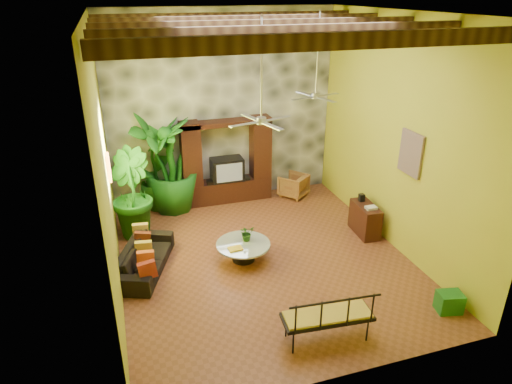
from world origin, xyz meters
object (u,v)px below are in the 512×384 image
object	(u,v)px
entertainment_center	(227,167)
ceiling_fan_front	(261,110)
sofa	(145,258)
tall_plant_a	(154,163)
ceiling_fan_back	(316,87)
tall_plant_b	(130,194)
green_bin	(449,302)
tall_plant_c	(171,165)
coffee_table	(243,249)
iron_bench	(330,315)
side_console	(365,219)
wicker_armchair	(294,185)

from	to	relation	value
entertainment_center	ceiling_fan_front	distance (m)	4.30
entertainment_center	sofa	xyz separation A→B (m)	(-2.49, -2.81, -0.68)
tall_plant_a	ceiling_fan_back	bearing A→B (deg)	-29.03
sofa	tall_plant_b	distance (m)	1.82
green_bin	tall_plant_b	bearing A→B (deg)	138.28
tall_plant_c	coffee_table	xyz separation A→B (m)	(1.06, -2.98, -0.98)
ceiling_fan_front	tall_plant_c	size ratio (longest dim) A/B	0.75
coffee_table	ceiling_fan_front	bearing A→B (deg)	-64.15
sofa	green_bin	distance (m)	5.96
iron_bench	side_console	size ratio (longest dim) A/B	1.67
sofa	side_console	xyz separation A→B (m)	(5.14, -0.00, 0.08)
sofa	side_console	size ratio (longest dim) A/B	2.13
tall_plant_b	tall_plant_c	world-z (taller)	tall_plant_c
coffee_table	green_bin	distance (m)	4.15
iron_bench	side_console	distance (m)	3.94
green_bin	coffee_table	bearing A→B (deg)	137.97
green_bin	sofa	bearing A→B (deg)	149.48
tall_plant_c	iron_bench	distance (m)	6.10
entertainment_center	iron_bench	world-z (taller)	entertainment_center
entertainment_center	tall_plant_a	distance (m)	1.95
tall_plant_a	side_console	world-z (taller)	tall_plant_a
wicker_armchair	tall_plant_c	size ratio (longest dim) A/B	0.28
sofa	side_console	bearing A→B (deg)	-68.60
entertainment_center	coffee_table	distance (m)	3.17
tall_plant_a	tall_plant_b	bearing A→B (deg)	-120.54
wicker_armchair	tall_plant_b	size ratio (longest dim) A/B	0.34
tall_plant_c	coffee_table	size ratio (longest dim) A/B	2.12
entertainment_center	green_bin	xyz separation A→B (m)	(2.65, -5.83, -0.78)
ceiling_fan_front	tall_plant_b	bearing A→B (deg)	135.20
tall_plant_b	entertainment_center	bearing A→B (deg)	23.88
ceiling_fan_front	sofa	size ratio (longest dim) A/B	0.94
tall_plant_b	sofa	bearing A→B (deg)	-86.02
wicker_armchair	iron_bench	size ratio (longest dim) A/B	0.45
ceiling_fan_front	iron_bench	xyz separation A→B (m)	(0.41, -2.36, -2.86)
sofa	coffee_table	xyz separation A→B (m)	(2.05, -0.25, -0.03)
coffee_table	tall_plant_c	bearing A→B (deg)	109.63
entertainment_center	ceiling_fan_back	size ratio (longest dim) A/B	1.29
ceiling_fan_back	wicker_armchair	size ratio (longest dim) A/B	2.66
entertainment_center	tall_plant_b	bearing A→B (deg)	-156.12
ceiling_fan_front	side_console	bearing A→B (deg)	14.36
ceiling_fan_front	iron_bench	size ratio (longest dim) A/B	1.20
sofa	tall_plant_b	bearing A→B (deg)	25.40
ceiling_fan_front	tall_plant_b	size ratio (longest dim) A/B	0.89
entertainment_center	tall_plant_a	world-z (taller)	tall_plant_a
ceiling_fan_front	tall_plant_b	distance (m)	4.12
ceiling_fan_back	sofa	world-z (taller)	ceiling_fan_back
entertainment_center	wicker_armchair	size ratio (longest dim) A/B	3.43
tall_plant_b	green_bin	xyz separation A→B (m)	(5.25, -4.68, -0.85)
green_bin	ceiling_fan_back	bearing A→B (deg)	105.08
tall_plant_c	side_console	xyz separation A→B (m)	(4.15, -2.73, -0.86)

